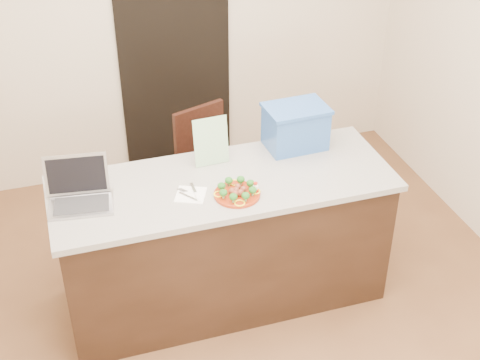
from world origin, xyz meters
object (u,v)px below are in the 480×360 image
object	(u,v)px
laptop	(79,190)
chair	(203,162)
plate	(237,194)
island	(224,241)
blue_box	(295,127)
napkin	(191,195)
yogurt_bottle	(255,189)

from	to	relation	value
laptop	chair	xyz separation A→B (m)	(0.93, 0.80, -0.46)
chair	plate	bearing A→B (deg)	-112.55
island	blue_box	size ratio (longest dim) A/B	5.11
island	blue_box	distance (m)	0.86
plate	napkin	world-z (taller)	plate
plate	yogurt_bottle	world-z (taller)	yogurt_bottle
napkin	blue_box	bearing A→B (deg)	23.97
napkin	laptop	size ratio (longest dim) A/B	0.43
blue_box	chair	size ratio (longest dim) A/B	0.43
island	napkin	distance (m)	0.52
island	plate	size ratio (longest dim) A/B	7.66
island	plate	distance (m)	0.50
plate	blue_box	bearing A→B (deg)	39.32
yogurt_bottle	blue_box	xyz separation A→B (m)	(0.41, 0.43, 0.11)
yogurt_bottle	island	bearing A→B (deg)	128.44
napkin	yogurt_bottle	bearing A→B (deg)	-13.65
yogurt_bottle	blue_box	distance (m)	0.61
plate	napkin	xyz separation A→B (m)	(-0.25, 0.08, -0.01)
chair	napkin	bearing A→B (deg)	-127.72
yogurt_bottle	laptop	bearing A→B (deg)	166.83
blue_box	plate	bearing A→B (deg)	-143.45
plate	chair	bearing A→B (deg)	86.81
napkin	blue_box	size ratio (longest dim) A/B	0.42
island	chair	xyz separation A→B (m)	(0.09, 0.85, 0.07)
chair	yogurt_bottle	bearing A→B (deg)	-106.42
laptop	island	bearing A→B (deg)	4.28
island	laptop	distance (m)	0.99
island	laptop	xyz separation A→B (m)	(-0.84, 0.05, 0.53)
island	chair	world-z (taller)	chair
island	blue_box	xyz separation A→B (m)	(0.56, 0.25, 0.60)
napkin	blue_box	world-z (taller)	blue_box
laptop	chair	bearing A→B (deg)	48.47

